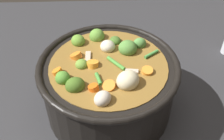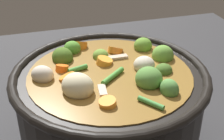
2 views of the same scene
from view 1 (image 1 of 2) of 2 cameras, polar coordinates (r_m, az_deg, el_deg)
ground_plane at (r=0.69m, az=-0.65°, el=-7.64°), size 1.10×1.10×0.00m
cooking_pot at (r=0.64m, az=-0.72°, el=-3.16°), size 0.32×0.32×0.17m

